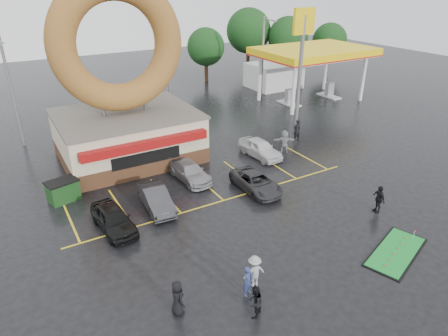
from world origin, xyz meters
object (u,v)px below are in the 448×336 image
car_black (113,219)px  putting_green (396,252)px  donut_shop (124,103)px  gas_station (295,63)px  person_blue (248,281)px  person_cameraman (379,199)px  car_silver (190,172)px  streetlight_left (11,90)px  car_grey (256,182)px  car_white (260,148)px  streetlight_mid (169,69)px  dumpster (63,191)px  shell_sign (302,47)px  car_dgrey (156,199)px  streetlight_right (263,56)px

car_black → putting_green: bearing=-43.3°
donut_shop → gas_station: donut_shop is taller
gas_station → person_blue: gas_station is taller
car_black → person_cameraman: person_cameraman is taller
car_silver → person_cameraman: bearing=-53.3°
putting_green → gas_station: bearing=60.8°
streetlight_left → putting_green: (15.09, -25.67, -4.75)m
gas_station → person_cameraman: bearing=-118.2°
car_grey → car_white: (3.41, 4.39, 0.11)m
car_grey → person_cameraman: bearing=-50.0°
streetlight_mid → car_black: 20.76m
car_silver → streetlight_left: bearing=123.2°
car_black → car_grey: size_ratio=0.94×
car_white → streetlight_left: bearing=139.1°
car_white → dumpster: size_ratio=2.31×
donut_shop → car_grey: 11.64m
person_cameraman → dumpster: size_ratio=0.97×
shell_sign → car_dgrey: bearing=-156.8°
shell_sign → streetlight_mid: 12.93m
car_black → car_silver: (6.40, 3.36, -0.08)m
car_grey → putting_green: 9.61m
person_cameraman → putting_green: (-2.36, -3.30, -0.84)m
car_dgrey → car_silver: size_ratio=0.96×
streetlight_mid → car_grey: streetlight_mid is taller
gas_station → dumpster: 31.48m
car_white → car_black: bearing=-166.4°
streetlight_right → person_blue: 32.85m
streetlight_mid → person_blue: streetlight_mid is taller
car_grey → dumpster: (-11.37, 5.13, 0.05)m
car_white → shell_sign: bearing=26.4°
donut_shop → streetlight_left: bearing=135.2°
dumpster → car_dgrey: bearing=-53.4°
streetlight_mid → car_silver: streetlight_mid is taller
donut_shop → car_black: donut_shop is taller
car_black → car_white: car_white is taller
streetlight_mid → person_cameraman: size_ratio=5.15×
person_cameraman → putting_green: bearing=-21.8°
streetlight_left → car_silver: bearing=-53.6°
car_dgrey → car_silver: bearing=39.4°
shell_sign → streetlight_left: (-23.00, 7.92, -2.60)m
car_grey → streetlight_right: bearing=54.5°
car_grey → shell_sign: bearing=39.8°
donut_shop → putting_green: size_ratio=2.82×
car_dgrey → dumpster: size_ratio=2.26×
streetlight_left → car_black: (3.01, -16.13, -4.09)m
car_grey → dumpster: bearing=156.3°
car_black → dumpster: car_black is taller
car_silver → person_cameraman: (8.03, -9.59, 0.26)m
car_silver → car_black: bearing=-155.5°
car_white → streetlight_mid: bearing=94.7°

